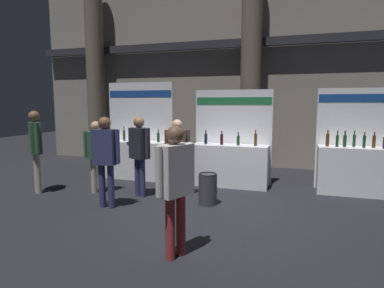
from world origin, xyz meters
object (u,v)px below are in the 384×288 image
Objects in this scene: trash_bin at (208,189)px; exhibitor_booth_1 at (230,161)px; exhibitor_booth_0 at (136,155)px; exhibitor_booth_2 at (353,166)px; visitor_2 at (97,151)px; visitor_5 at (177,151)px; visitor_1 at (175,179)px; visitor_6 at (106,153)px; visitor_0 at (139,149)px; visitor_3 at (36,144)px.

exhibitor_booth_1 is at bearing 85.66° from trash_bin.
exhibitor_booth_0 is 5.25m from exhibitor_booth_2.
exhibitor_booth_2 is at bearing -10.74° from visitor_2.
visitor_5 is at bearing -38.31° from exhibitor_booth_0.
exhibitor_booth_0 reaches higher than trash_bin.
exhibitor_booth_2 is 1.36× the size of visitor_1.
exhibitor_booth_1 is 1.33× the size of visitor_6.
trash_bin is 1.68m from visitor_0.
exhibitor_booth_0 reaches higher than visitor_0.
visitor_2 is at bearing -94.59° from exhibitor_booth_0.
visitor_3 reaches higher than visitor_5.
visitor_6 is (-1.91, -2.40, 0.46)m from exhibitor_booth_1.
exhibitor_booth_2 reaches higher than exhibitor_booth_1.
visitor_5 is at bearing 52.83° from visitor_3.
exhibitor_booth_2 is 5.26m from visitor_6.
visitor_5 is (1.64, -1.30, 0.35)m from exhibitor_booth_0.
visitor_1 is 3.62m from visitor_2.
visitor_0 reaches higher than visitor_2.
exhibitor_booth_0 reaches higher than visitor_5.
visitor_0 is at bearing -60.52° from exhibitor_booth_0.
trash_bin is at bearing -94.34° from exhibitor_booth_1.
visitor_0 is at bearing -137.07° from exhibitor_booth_1.
exhibitor_booth_0 is 4.07× the size of trash_bin.
trash_bin is at bearing -29.61° from visitor_2.
visitor_5 is at bearing -17.61° from visitor_2.
exhibitor_booth_2 is at bearing 56.68° from visitor_3.
visitor_3 is (-1.40, -2.02, 0.47)m from exhibitor_booth_0.
trash_bin is at bearing 21.39° from visitor_6.
exhibitor_booth_2 is 1.46× the size of visitor_2.
visitor_6 is at bearing -75.77° from visitor_2.
exhibitor_booth_1 is at bearing -1.51° from exhibitor_booth_0.
exhibitor_booth_1 is 3.94m from visitor_1.
exhibitor_booth_0 is at bearing 126.57° from visitor_5.
visitor_1 is at bearing -68.63° from visitor_2.
exhibitor_booth_0 is at bearing 58.73° from visitor_1.
exhibitor_booth_1 is 1.45× the size of visitor_2.
exhibitor_booth_0 is 1.88m from visitor_0.
visitor_6 reaches higher than visitor_0.
exhibitor_booth_0 is 1.10× the size of exhibitor_booth_1.
exhibitor_booth_2 is 3.32m from trash_bin.
visitor_5 is (-3.60, -1.33, 0.36)m from exhibitor_booth_2.
exhibitor_booth_2 is 3.86m from visitor_5.
visitor_1 is (0.06, -3.92, 0.44)m from exhibitor_booth_1.
visitor_1 is at bearing -123.39° from exhibitor_booth_2.
visitor_6 is at bearing -75.51° from exhibitor_booth_0.
visitor_5 is at bearing -159.78° from exhibitor_booth_2.
visitor_3 is 1.11× the size of visitor_5.
trash_bin is 0.36× the size of visitor_1.
exhibitor_booth_0 reaches higher than exhibitor_booth_2.
visitor_6 reaches higher than visitor_1.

